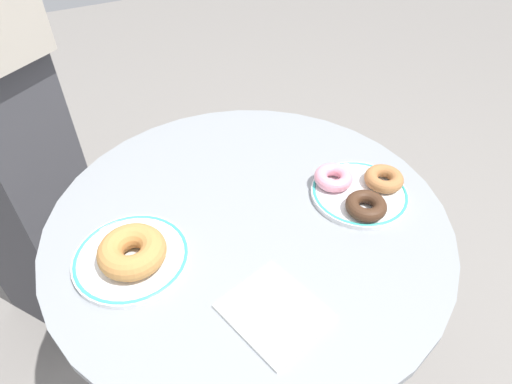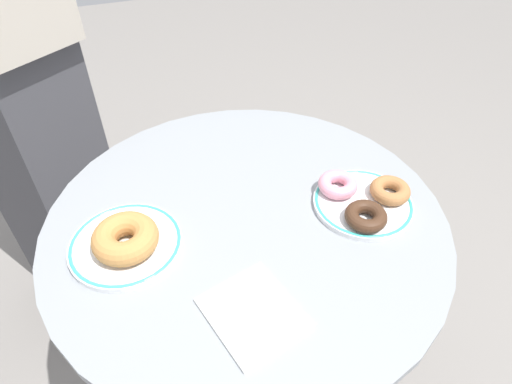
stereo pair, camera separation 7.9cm
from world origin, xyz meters
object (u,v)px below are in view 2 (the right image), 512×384
(donut_chocolate, at_px, (366,216))
(person_figure, at_px, (6,75))
(donut_old_fashioned, at_px, (125,238))
(donut_cinnamon, at_px, (390,190))
(donut_pink_frosted, at_px, (338,185))
(paper_napkin, at_px, (253,313))
(cafe_table, at_px, (248,289))
(plate_right, at_px, (363,203))
(plate_left, at_px, (126,245))

(donut_chocolate, relative_size, person_figure, 0.04)
(donut_old_fashioned, height_order, donut_cinnamon, donut_old_fashioned)
(donut_pink_frosted, bearing_deg, donut_chocolate, -84.98)
(donut_chocolate, distance_m, paper_napkin, 0.27)
(donut_chocolate, bearing_deg, paper_napkin, -157.08)
(donut_cinnamon, height_order, person_figure, person_figure)
(donut_old_fashioned, bearing_deg, donut_cinnamon, -4.18)
(cafe_table, distance_m, plate_right, 0.32)
(donut_old_fashioned, xyz_separation_m, paper_napkin, (0.16, -0.18, -0.03))
(cafe_table, relative_size, paper_napkin, 5.49)
(cafe_table, bearing_deg, donut_chocolate, -25.54)
(donut_pink_frosted, bearing_deg, person_figure, 135.55)
(donut_pink_frosted, xyz_separation_m, person_figure, (-0.60, 0.59, 0.04))
(donut_pink_frosted, relative_size, paper_napkin, 0.54)
(cafe_table, relative_size, donut_chocolate, 10.22)
(cafe_table, relative_size, person_figure, 0.45)
(paper_napkin, bearing_deg, donut_cinnamon, 24.69)
(plate_right, xyz_separation_m, donut_pink_frosted, (-0.03, 0.04, 0.02))
(donut_pink_frosted, height_order, person_figure, person_figure)
(donut_pink_frosted, bearing_deg, donut_old_fashioned, -178.67)
(donut_old_fashioned, height_order, donut_chocolate, donut_old_fashioned)
(plate_right, height_order, donut_cinnamon, donut_cinnamon)
(plate_left, relative_size, donut_chocolate, 2.56)
(donut_old_fashioned, height_order, paper_napkin, donut_old_fashioned)
(plate_right, bearing_deg, donut_old_fashioned, 175.63)
(plate_left, height_order, paper_napkin, plate_left)
(person_figure, bearing_deg, paper_napkin, -65.08)
(paper_napkin, relative_size, person_figure, 0.08)
(paper_napkin, distance_m, person_figure, 0.86)
(donut_cinnamon, height_order, donut_pink_frosted, same)
(plate_right, distance_m, paper_napkin, 0.31)
(donut_cinnamon, bearing_deg, person_figure, 137.24)
(donut_cinnamon, height_order, paper_napkin, donut_cinnamon)
(donut_pink_frosted, relative_size, person_figure, 0.04)
(plate_left, xyz_separation_m, paper_napkin, (0.16, -0.19, -0.00))
(plate_left, distance_m, person_figure, 0.62)
(donut_pink_frosted, bearing_deg, paper_napkin, -141.00)
(donut_cinnamon, distance_m, donut_chocolate, 0.09)
(plate_left, xyz_separation_m, plate_right, (0.43, -0.04, -0.00))
(paper_napkin, bearing_deg, plate_left, 129.92)
(plate_right, height_order, donut_chocolate, donut_chocolate)
(cafe_table, xyz_separation_m, donut_pink_frosted, (0.18, -0.00, 0.25))
(donut_pink_frosted, bearing_deg, plate_right, -52.70)
(person_figure, bearing_deg, donut_pink_frosted, -44.45)
(cafe_table, distance_m, donut_old_fashioned, 0.33)
(plate_right, relative_size, person_figure, 0.11)
(donut_old_fashioned, relative_size, donut_cinnamon, 1.47)
(cafe_table, height_order, donut_pink_frosted, donut_pink_frosted)
(donut_cinnamon, bearing_deg, donut_pink_frosted, 152.32)
(plate_left, relative_size, donut_old_fashioned, 1.74)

